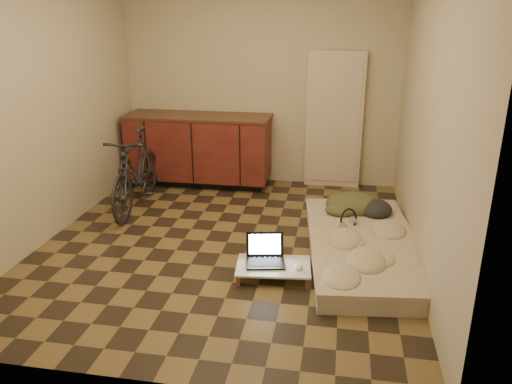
% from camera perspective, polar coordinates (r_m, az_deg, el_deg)
% --- Properties ---
extents(room_shell, '(3.50, 4.00, 2.60)m').
position_cam_1_polar(room_shell, '(4.52, -3.68, 9.31)').
color(room_shell, brown).
rests_on(room_shell, ground).
extents(cabinets, '(1.84, 0.62, 0.91)m').
position_cam_1_polar(cabinets, '(6.50, -6.51, 4.90)').
color(cabinets, black).
rests_on(cabinets, ground).
extents(appliance_panel, '(0.70, 0.10, 1.70)m').
position_cam_1_polar(appliance_panel, '(6.39, 8.93, 8.07)').
color(appliance_panel, beige).
rests_on(appliance_panel, ground).
extents(bicycle, '(0.55, 1.55, 0.99)m').
position_cam_1_polar(bicycle, '(5.74, -13.60, 2.77)').
color(bicycle, black).
rests_on(bicycle, ground).
extents(futon, '(1.20, 2.13, 0.17)m').
position_cam_1_polar(futon, '(4.73, 12.10, -6.11)').
color(futon, '#B6A791').
rests_on(futon, ground).
extents(clothing_pile, '(0.66, 0.57, 0.24)m').
position_cam_1_polar(clothing_pile, '(5.30, 11.72, -0.75)').
color(clothing_pile, '#3D4025').
rests_on(clothing_pile, futon).
extents(headphones, '(0.33, 0.33, 0.16)m').
position_cam_1_polar(headphones, '(4.87, 10.55, -3.02)').
color(headphones, black).
rests_on(headphones, futon).
extents(lap_desk, '(0.66, 0.47, 0.10)m').
position_cam_1_polar(lap_desk, '(4.28, 2.00, -8.51)').
color(lap_desk, brown).
rests_on(lap_desk, ground).
extents(laptop, '(0.37, 0.35, 0.22)m').
position_cam_1_polar(laptop, '(4.31, 1.05, -7.33)').
color(laptop, black).
rests_on(laptop, lap_desk).
extents(mouse, '(0.08, 0.12, 0.04)m').
position_cam_1_polar(mouse, '(4.22, 4.85, -8.50)').
color(mouse, white).
rests_on(mouse, lap_desk).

